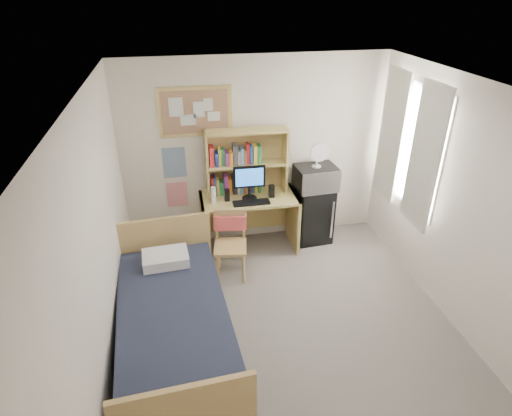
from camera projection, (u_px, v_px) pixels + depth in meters
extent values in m
cube|color=gray|center=(292.00, 334.00, 4.66)|extent=(3.60, 4.20, 0.02)
cube|color=white|center=(305.00, 93.00, 3.42)|extent=(3.60, 4.20, 0.02)
cube|color=white|center=(255.00, 153.00, 5.85)|extent=(3.60, 0.04, 2.60)
cube|color=white|center=(99.00, 252.00, 3.73)|extent=(0.04, 4.20, 2.60)
cube|color=white|center=(468.00, 214.00, 4.34)|extent=(0.04, 4.20, 2.60)
cube|color=white|center=(409.00, 146.00, 5.23)|extent=(0.10, 1.40, 1.70)
cube|color=silver|center=(425.00, 158.00, 4.88)|extent=(0.04, 0.55, 1.70)
cube|color=silver|center=(392.00, 136.00, 5.57)|extent=(0.04, 0.55, 1.70)
cube|color=#A47856|center=(195.00, 112.00, 5.41)|extent=(0.94, 0.03, 0.64)
cube|color=#224F8A|center=(174.00, 163.00, 5.68)|extent=(0.30, 0.01, 0.42)
cube|color=red|center=(177.00, 194.00, 5.90)|extent=(0.28, 0.01, 0.36)
cube|color=#D4B967|center=(249.00, 223.00, 5.95)|extent=(1.32, 0.67, 0.82)
cube|color=tan|center=(230.00, 246.00, 5.37)|extent=(0.51, 0.51, 0.88)
cube|color=black|center=(312.00, 213.00, 6.18)|extent=(0.52, 0.52, 0.83)
cube|color=#1A1F30|center=(175.00, 329.00, 4.30)|extent=(1.21, 2.23, 0.59)
cube|color=#D4B967|center=(247.00, 162.00, 5.68)|extent=(1.08, 0.29, 0.88)
cube|color=black|center=(249.00, 183.00, 5.60)|extent=(0.42, 0.04, 0.45)
cube|color=black|center=(251.00, 203.00, 5.58)|extent=(0.48, 0.16, 0.02)
cube|color=black|center=(227.00, 195.00, 5.62)|extent=(0.07, 0.07, 0.16)
cube|color=black|center=(272.00, 191.00, 5.71)|extent=(0.07, 0.07, 0.17)
cylinder|color=white|center=(213.00, 195.00, 5.54)|extent=(0.07, 0.07, 0.23)
cube|color=#E9585A|center=(230.00, 222.00, 5.43)|extent=(0.43, 0.19, 0.20)
cube|color=#B9B8BD|center=(316.00, 177.00, 5.89)|extent=(0.57, 0.45, 0.32)
cylinder|color=white|center=(317.00, 156.00, 5.74)|extent=(0.27, 0.27, 0.32)
cube|color=white|center=(166.00, 258.00, 4.77)|extent=(0.52, 0.38, 0.12)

